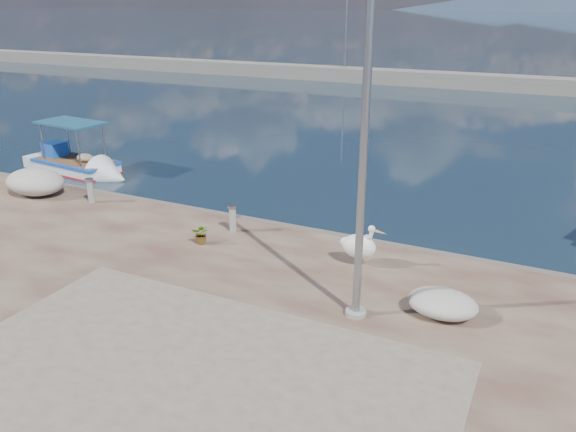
% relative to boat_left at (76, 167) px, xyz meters
% --- Properties ---
extents(ground, '(1400.00, 1400.00, 0.00)m').
position_rel_boat_left_xyz_m(ground, '(11.77, -7.74, -0.19)').
color(ground, '#162635').
rests_on(ground, ground).
extents(quay_patch, '(9.00, 7.00, 0.01)m').
position_rel_boat_left_xyz_m(quay_patch, '(12.77, -10.74, 0.31)').
color(quay_patch, gray).
rests_on(quay_patch, quay).
extents(breakwater, '(120.00, 2.20, 7.50)m').
position_rel_boat_left_xyz_m(breakwater, '(11.77, 32.26, 0.41)').
color(breakwater, gray).
rests_on(breakwater, ground).
extents(boat_left, '(5.19, 2.15, 2.43)m').
position_rel_boat_left_xyz_m(boat_left, '(0.00, 0.00, 0.00)').
color(boat_left, white).
rests_on(boat_left, ground).
extents(pelican, '(1.15, 0.58, 1.11)m').
position_rel_boat_left_xyz_m(pelican, '(13.93, -4.36, 0.83)').
color(pelican, tan).
rests_on(pelican, quay).
extents(lamp_post, '(0.44, 0.96, 7.00)m').
position_rel_boat_left_xyz_m(lamp_post, '(14.66, -6.61, 3.61)').
color(lamp_post, gray).
rests_on(lamp_post, quay).
extents(bollard_near, '(0.26, 0.26, 0.79)m').
position_rel_boat_left_xyz_m(bollard_near, '(9.99, -3.84, 0.74)').
color(bollard_near, gray).
rests_on(bollard_near, quay).
extents(bollard_far, '(0.26, 0.26, 0.80)m').
position_rel_boat_left_xyz_m(bollard_far, '(4.54, -3.71, 0.75)').
color(bollard_far, gray).
rests_on(bollard_far, quay).
extents(potted_plant, '(0.60, 0.56, 0.55)m').
position_rel_boat_left_xyz_m(potted_plant, '(9.67, -4.93, 0.58)').
color(potted_plant, '#33722D').
rests_on(potted_plant, quay).
extents(net_pile_a, '(2.14, 1.56, 0.88)m').
position_rel_boat_left_xyz_m(net_pile_a, '(2.26, -3.90, 0.75)').
color(net_pile_a, beige).
rests_on(net_pile_a, quay).
extents(net_pile_d, '(1.45, 1.08, 0.54)m').
position_rel_boat_left_xyz_m(net_pile_d, '(16.26, -5.86, 0.58)').
color(net_pile_d, beige).
rests_on(net_pile_d, quay).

